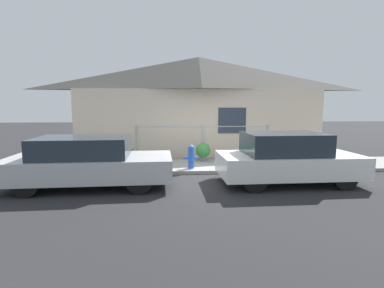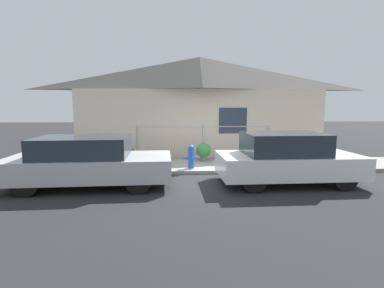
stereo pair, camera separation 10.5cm
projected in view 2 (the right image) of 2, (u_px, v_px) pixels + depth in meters
The scene contains 9 objects.
ground_plane at pixel (209, 174), 9.15m from camera, with size 60.00×60.00×0.00m, color #262628.
sidewalk at pixel (206, 166), 10.18m from camera, with size 24.00×2.09×0.11m.
house at pixel (200, 78), 12.46m from camera, with size 10.23×2.23×4.10m.
fence at pixel (204, 141), 10.97m from camera, with size 4.90×0.10×1.27m.
car_left at pixel (88, 161), 7.70m from camera, with size 4.20×1.95×1.30m.
car_right at pixel (287, 159), 7.99m from camera, with size 3.73×1.84×1.37m.
fire_hydrant at pixel (191, 156), 9.49m from camera, with size 0.45×0.20×0.75m.
potted_plant_near_hydrant at pixel (204, 151), 10.68m from camera, with size 0.52×0.52×0.66m.
potted_plant_by_fence at pixel (130, 155), 10.46m from camera, with size 0.40×0.40×0.51m.
Camera 2 is at (-1.03, -8.91, 2.08)m, focal length 28.00 mm.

